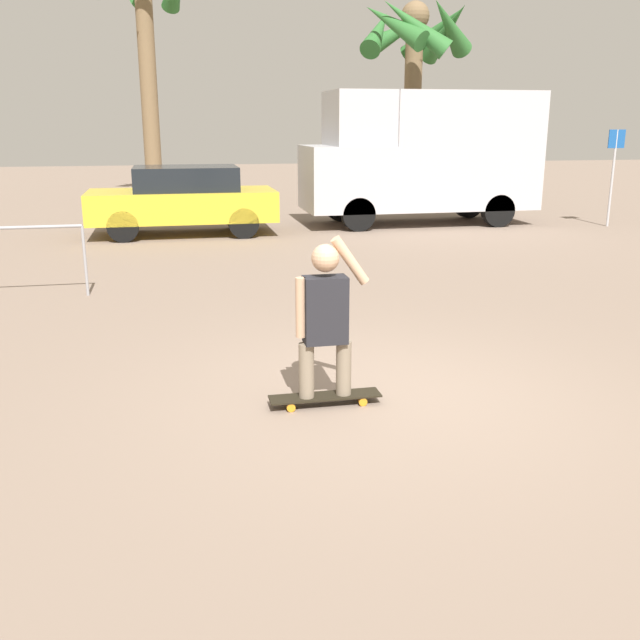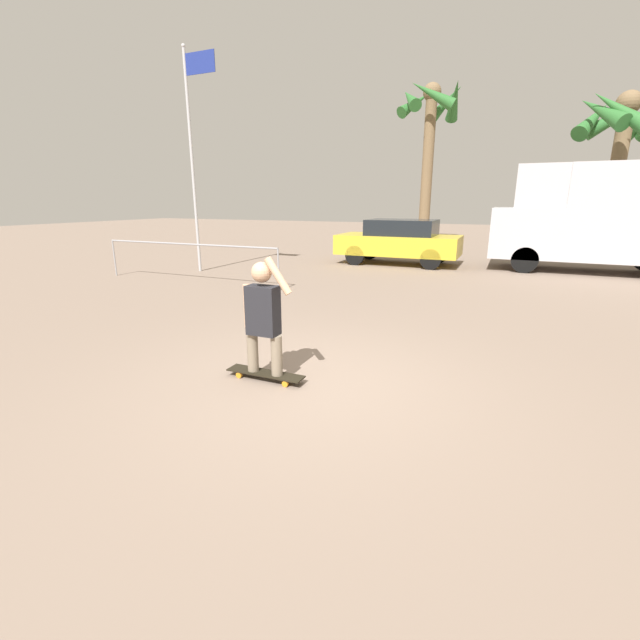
{
  "view_description": "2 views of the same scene",
  "coord_description": "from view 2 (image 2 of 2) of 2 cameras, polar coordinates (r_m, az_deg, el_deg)",
  "views": [
    {
      "loc": [
        -1.91,
        -6.07,
        2.5
      ],
      "look_at": [
        -0.51,
        0.55,
        0.63
      ],
      "focal_mm": 40.0,
      "sensor_mm": 36.0,
      "label": 1
    },
    {
      "loc": [
        2.06,
        -4.41,
        2.18
      ],
      "look_at": [
        -0.26,
        0.84,
        0.58
      ],
      "focal_mm": 24.0,
      "sensor_mm": 36.0,
      "label": 2
    }
  ],
  "objects": [
    {
      "name": "person_skateboarder",
      "position": [
        5.23,
        -7.62,
        1.02
      ],
      "size": [
        0.66,
        0.25,
        1.47
      ],
      "color": "gray",
      "rests_on": "skateboard"
    },
    {
      "name": "ground_plane",
      "position": [
        5.34,
        -1.12,
        -8.56
      ],
      "size": [
        80.0,
        80.0,
        0.0
      ],
      "primitive_type": "plane",
      "color": "gray"
    },
    {
      "name": "camper_van",
      "position": [
        15.97,
        33.21,
        11.59
      ],
      "size": [
        5.81,
        2.12,
        3.26
      ],
      "color": "black",
      "rests_on": "ground_plane"
    },
    {
      "name": "parked_car_yellow",
      "position": [
        15.64,
        10.5,
        10.35
      ],
      "size": [
        4.23,
        1.9,
        1.56
      ],
      "color": "black",
      "rests_on": "ground_plane"
    },
    {
      "name": "plaza_railing_segment",
      "position": [
        12.34,
        -17.24,
        9.09
      ],
      "size": [
        5.67,
        0.05,
        1.08
      ],
      "color": "#99999E",
      "rests_on": "ground_plane"
    },
    {
      "name": "palm_tree_center_background",
      "position": [
        24.54,
        14.47,
        24.18
      ],
      "size": [
        3.43,
        3.44,
        7.94
      ],
      "color": "brown",
      "rests_on": "ground_plane"
    },
    {
      "name": "flagpole",
      "position": [
        14.32,
        -16.51,
        21.32
      ],
      "size": [
        1.11,
        0.12,
        6.49
      ],
      "color": "#B7B7BC",
      "rests_on": "ground_plane"
    },
    {
      "name": "skateboard",
      "position": [
        5.48,
        -7.31,
        -7.12
      ],
      "size": [
        1.03,
        0.23,
        0.09
      ],
      "color": "black",
      "rests_on": "ground_plane"
    },
    {
      "name": "palm_tree_near_van",
      "position": [
        19.6,
        35.63,
        20.19
      ],
      "size": [
        3.48,
        3.43,
        5.95
      ],
      "color": "brown",
      "rests_on": "ground_plane"
    }
  ]
}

